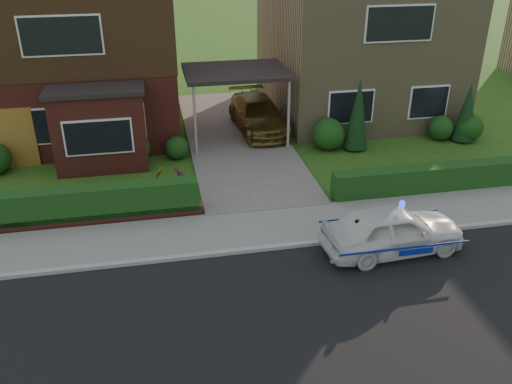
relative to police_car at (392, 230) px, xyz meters
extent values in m
plane|color=#215516|center=(-2.64, -2.40, -0.63)|extent=(120.00, 120.00, 0.00)
cube|color=black|center=(-2.64, -2.40, -0.63)|extent=(60.00, 6.00, 0.02)
cube|color=#9E9993|center=(-2.64, 0.65, -0.57)|extent=(60.00, 0.16, 0.12)
cube|color=slate|center=(-2.64, 1.70, -0.58)|extent=(60.00, 2.00, 0.10)
cube|color=#666059|center=(-2.64, 8.60, -0.57)|extent=(3.80, 12.00, 0.12)
cube|color=maroon|center=(-8.44, 11.60, 2.27)|extent=(7.20, 8.00, 5.80)
cube|color=white|center=(-10.02, 7.58, 0.77)|extent=(1.80, 0.08, 1.30)
cube|color=white|center=(-6.85, 7.58, 0.77)|extent=(1.60, 0.08, 1.30)
cube|color=white|center=(-8.44, 7.58, 3.77)|extent=(2.60, 0.08, 1.30)
cube|color=black|center=(-8.44, 11.60, 3.72)|extent=(7.26, 8.06, 2.90)
cube|color=maroon|center=(-7.57, 6.90, 0.72)|extent=(3.00, 1.40, 2.70)
cube|color=black|center=(-7.57, 6.90, 2.14)|extent=(3.20, 1.60, 0.14)
cube|color=#96825B|center=(3.16, 11.60, 2.27)|extent=(7.20, 8.00, 5.80)
cube|color=white|center=(1.58, 7.58, 0.77)|extent=(1.80, 0.08, 1.30)
cube|color=white|center=(4.75, 7.58, 0.77)|extent=(1.60, 0.08, 1.30)
cube|color=white|center=(3.16, 7.58, 3.77)|extent=(2.60, 0.08, 1.30)
cube|color=black|center=(-2.64, 8.60, 2.07)|extent=(3.80, 3.00, 0.14)
cylinder|color=gray|center=(-4.34, 7.20, 0.72)|extent=(0.10, 0.10, 2.70)
cylinder|color=gray|center=(-0.94, 7.20, 0.72)|extent=(0.10, 0.10, 2.70)
cube|color=olive|center=(-10.88, 7.56, 0.42)|extent=(2.20, 0.10, 2.10)
cube|color=maroon|center=(-8.44, 2.90, -0.45)|extent=(7.70, 0.25, 0.36)
cube|color=black|center=(-8.44, 3.05, -0.63)|extent=(7.50, 0.55, 0.90)
cube|color=black|center=(3.16, 2.95, -0.63)|extent=(7.50, 0.55, 0.80)
sphere|color=black|center=(-6.64, 6.90, 0.03)|extent=(1.32, 1.32, 1.32)
sphere|color=black|center=(-5.04, 7.20, -0.21)|extent=(0.84, 0.84, 0.84)
sphere|color=black|center=(0.56, 7.00, -0.03)|extent=(1.20, 1.20, 1.20)
sphere|color=black|center=(5.16, 7.10, -0.15)|extent=(0.96, 0.96, 0.96)
sphere|color=black|center=(6.16, 6.80, -0.09)|extent=(1.08, 1.08, 1.08)
cone|color=black|center=(1.56, 6.80, 0.67)|extent=(0.90, 0.90, 2.60)
cone|color=black|center=(5.96, 6.80, 0.47)|extent=(0.90, 0.90, 2.20)
imported|color=silver|center=(0.00, 0.00, 0.00)|extent=(1.73, 3.76, 1.25)
sphere|color=#193FF2|center=(0.19, 0.00, 0.70)|extent=(0.17, 0.17, 0.17)
cube|color=navy|center=(0.00, -0.74, -0.05)|extent=(3.38, 0.02, 0.05)
cube|color=navy|center=(0.00, 0.74, -0.05)|extent=(3.38, 0.01, 0.05)
ellipsoid|color=black|center=(-1.03, -0.10, 0.26)|extent=(0.22, 0.17, 0.21)
sphere|color=white|center=(-1.01, -0.16, 0.25)|extent=(0.11, 0.11, 0.11)
sphere|color=black|center=(-1.01, -0.12, 0.40)|extent=(0.13, 0.13, 0.13)
cone|color=black|center=(-1.05, -0.11, 0.46)|extent=(0.04, 0.04, 0.05)
cone|color=black|center=(-0.96, -0.11, 0.46)|extent=(0.04, 0.04, 0.05)
imported|color=brown|center=(-1.64, 9.30, 0.13)|extent=(2.03, 4.45, 1.26)
imported|color=gray|center=(-5.79, 4.82, -0.25)|extent=(0.53, 0.50, 0.75)
imported|color=gray|center=(-5.14, 4.41, -0.22)|extent=(0.46, 0.46, 0.82)
camera|label=1|loc=(-5.74, -11.01, 7.14)|focal=38.00mm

